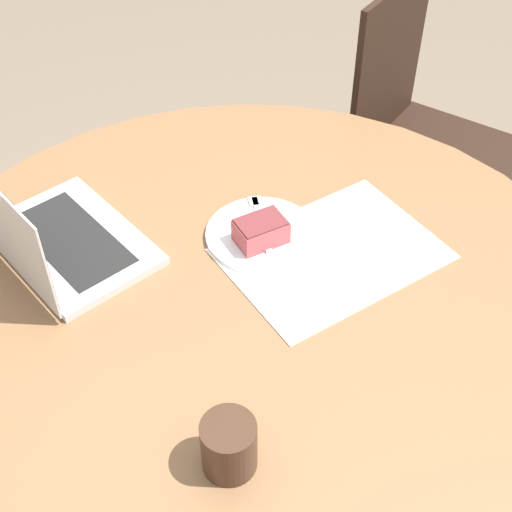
{
  "coord_description": "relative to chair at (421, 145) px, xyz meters",
  "views": [
    {
      "loc": [
        0.18,
        0.83,
        1.67
      ],
      "look_at": [
        -0.03,
        -0.09,
        0.75
      ],
      "focal_mm": 50.0,
      "sensor_mm": 36.0,
      "label": 1
    }
  ],
  "objects": [
    {
      "name": "coffee_glass",
      "position": [
        0.75,
        0.99,
        0.27
      ],
      "size": [
        0.08,
        0.08,
        0.09
      ],
      "color": "#3D2619",
      "rests_on": "dining_table"
    },
    {
      "name": "plate",
      "position": [
        0.59,
        0.52,
        0.23
      ],
      "size": [
        0.22,
        0.22,
        0.01
      ],
      "color": "silver",
      "rests_on": "dining_table"
    },
    {
      "name": "ground_plane",
      "position": [
        0.66,
        0.7,
        -0.48
      ],
      "size": [
        12.0,
        12.0,
        0.0
      ],
      "primitive_type": "plane",
      "color": "#6B5B4C"
    },
    {
      "name": "chair",
      "position": [
        0.0,
        0.0,
        0.0
      ],
      "size": [
        0.59,
        0.59,
        0.92
      ],
      "rotation": [
        0.0,
        0.0,
        7.03
      ],
      "color": "black",
      "rests_on": "ground_plane"
    },
    {
      "name": "cake_slice",
      "position": [
        0.6,
        0.54,
        0.26
      ],
      "size": [
        0.11,
        0.09,
        0.05
      ],
      "rotation": [
        0.0,
        0.0,
        0.27
      ],
      "color": "#B74C51",
      "rests_on": "plate"
    },
    {
      "name": "fork",
      "position": [
        0.59,
        0.48,
        0.24
      ],
      "size": [
        0.03,
        0.17,
        0.0
      ],
      "rotation": [
        0.0,
        0.0,
        4.66
      ],
      "color": "silver",
      "rests_on": "plate"
    },
    {
      "name": "paper_document",
      "position": [
        0.47,
        0.6,
        0.23
      ],
      "size": [
        0.48,
        0.41,
        0.0
      ],
      "rotation": [
        0.0,
        0.0,
        0.35
      ],
      "color": "white",
      "rests_on": "dining_table"
    },
    {
      "name": "dining_table",
      "position": [
        0.66,
        0.7,
        0.13
      ],
      "size": [
        1.36,
        1.36,
        0.71
      ],
      "color": "brown",
      "rests_on": "ground_plane"
    },
    {
      "name": "laptop",
      "position": [
        0.99,
        0.48,
        0.27
      ],
      "size": [
        0.36,
        0.4,
        0.23
      ],
      "rotation": [
        0.0,
        0.0,
        8.35
      ],
      "color": "silver",
      "rests_on": "dining_table"
    }
  ]
}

